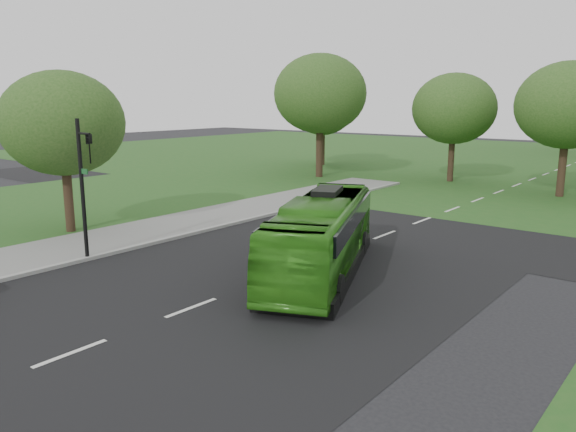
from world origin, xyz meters
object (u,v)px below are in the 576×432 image
Objects in this scene: traffic_light at (84,179)px; tree_park_c at (568,105)px; tree_park_a at (320,94)px; tree_park_f at (323,108)px; tree_side_near at (62,123)px; tree_park_b at (454,109)px; bus at (322,236)px.

tree_park_c is at bearing 57.00° from traffic_light.
tree_park_a is 1.24× the size of tree_park_f.
tree_park_c is 23.16m from tree_park_f.
tree_side_near is 1.37× the size of traffic_light.
tree_park_a is at bearing -173.63° from tree_park_c.
tree_park_f is at bearing 123.40° from tree_park_a.
tree_park_c is 29.97m from tree_side_near.
tree_park_a is 1.78× the size of traffic_light.
tree_side_near is (-7.53, -27.56, -0.41)m from tree_park_b.
tree_park_b is 28.57m from tree_side_near.
tree_park_b is at bearing 74.72° from tree_side_near.
tree_park_c is at bearing 57.85° from tree_side_near.
tree_park_b is 1.49× the size of traffic_light.
tree_park_a reaches higher than tree_side_near.
tree_park_f is 31.21m from tree_side_near.
tree_park_b is 0.95× the size of tree_park_c.
tree_park_c reaches higher than tree_park_f.
tree_park_c is (8.41, -2.19, 0.32)m from tree_park_b.
tree_park_f is at bearing 102.28° from tree_side_near.
tree_park_a is 0.99× the size of bus.
traffic_light is at bearing -174.85° from bus.
traffic_light is at bearing -23.66° from tree_side_near.
tree_park_b is (9.47, 4.19, -1.13)m from tree_park_a.
tree_park_b is 8.70m from tree_park_c.
tree_side_near is 5.99m from traffic_light.
tree_park_a is at bearing -156.14° from tree_park_b.
tree_park_a is 23.50m from tree_side_near.
tree_side_near is at bearing -85.26° from tree_park_a.
bus is (-2.71, -23.22, -4.48)m from tree_park_c.
tree_park_a is 18.01m from tree_park_c.
tree_park_b is 14.47m from tree_park_f.
tree_park_a is 26.84m from traffic_light.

